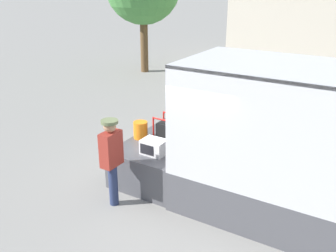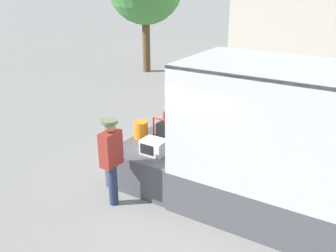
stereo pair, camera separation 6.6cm
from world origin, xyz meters
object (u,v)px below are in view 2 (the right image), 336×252
Objects in this scene: worker_person at (111,154)px; orange_bucket at (141,130)px; portable_generator at (171,131)px; microwave at (154,147)px.

orange_bucket is at bearing 103.84° from worker_person.
portable_generator reaches higher than orange_bucket.
orange_bucket is at bearing -155.15° from portable_generator.
worker_person reaches higher than microwave.
orange_bucket is 1.50m from worker_person.
microwave is at bearing -83.41° from portable_generator.
worker_person is at bearing -98.49° from portable_generator.
orange_bucket reaches higher than microwave.
portable_generator is 1.76m from worker_person.
portable_generator is 1.61× the size of orange_bucket.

